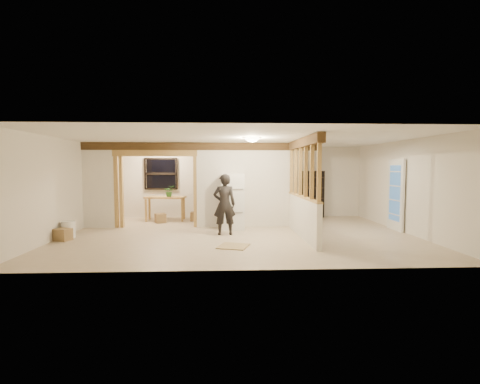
{
  "coord_description": "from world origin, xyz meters",
  "views": [
    {
      "loc": [
        -0.38,
        -9.09,
        1.76
      ],
      "look_at": [
        0.04,
        0.4,
        1.09
      ],
      "focal_mm": 26.0,
      "sensor_mm": 36.0,
      "label": 1
    }
  ],
  "objects_px": {
    "work_table": "(165,209)",
    "shop_vac": "(100,215)",
    "refrigerator": "(233,201)",
    "bookshelf": "(312,194)",
    "woman": "(224,204)"
  },
  "relations": [
    {
      "from": "work_table",
      "to": "bookshelf",
      "type": "relative_size",
      "value": 0.77
    },
    {
      "from": "woman",
      "to": "bookshelf",
      "type": "height_order",
      "value": "bookshelf"
    },
    {
      "from": "bookshelf",
      "to": "woman",
      "type": "bearing_deg",
      "value": -134.99
    },
    {
      "from": "woman",
      "to": "work_table",
      "type": "xyz_separation_m",
      "value": [
        -1.97,
        2.57,
        -0.4
      ]
    },
    {
      "from": "refrigerator",
      "to": "work_table",
      "type": "bearing_deg",
      "value": 142.59
    },
    {
      "from": "refrigerator",
      "to": "woman",
      "type": "height_order",
      "value": "woman"
    },
    {
      "from": "refrigerator",
      "to": "work_table",
      "type": "relative_size",
      "value": 1.24
    },
    {
      "from": "shop_vac",
      "to": "bookshelf",
      "type": "distance_m",
      "value": 7.07
    },
    {
      "from": "shop_vac",
      "to": "bookshelf",
      "type": "xyz_separation_m",
      "value": [
        6.92,
        1.36,
        0.5
      ]
    },
    {
      "from": "refrigerator",
      "to": "bookshelf",
      "type": "xyz_separation_m",
      "value": [
        2.86,
        2.22,
        0.03
      ]
    },
    {
      "from": "refrigerator",
      "to": "work_table",
      "type": "xyz_separation_m",
      "value": [
        -2.2,
        1.68,
        -0.39
      ]
    },
    {
      "from": "work_table",
      "to": "shop_vac",
      "type": "xyz_separation_m",
      "value": [
        -1.85,
        -0.82,
        -0.08
      ]
    },
    {
      "from": "bookshelf",
      "to": "shop_vac",
      "type": "bearing_deg",
      "value": -168.91
    },
    {
      "from": "work_table",
      "to": "bookshelf",
      "type": "xyz_separation_m",
      "value": [
        5.07,
        0.53,
        0.42
      ]
    },
    {
      "from": "work_table",
      "to": "shop_vac",
      "type": "bearing_deg",
      "value": -146.06
    }
  ]
}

